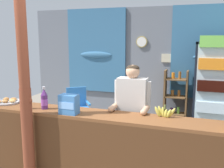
# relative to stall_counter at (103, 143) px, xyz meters

# --- Properties ---
(ground_plane) EXTENTS (8.05, 8.05, 0.00)m
(ground_plane) POSITION_rel_stall_counter_xyz_m (-0.04, 0.88, -0.55)
(ground_plane) COLOR gray
(back_wall_curtained) EXTENTS (5.47, 0.22, 2.53)m
(back_wall_curtained) POSITION_rel_stall_counter_xyz_m (0.02, 2.78, 0.76)
(back_wall_curtained) COLOR slate
(back_wall_curtained) RESTS_ON ground
(stall_counter) EXTENTS (3.41, 0.46, 0.91)m
(stall_counter) POSITION_rel_stall_counter_xyz_m (0.00, 0.00, 0.00)
(stall_counter) COLOR brown
(stall_counter) RESTS_ON ground
(timber_post) EXTENTS (0.17, 0.15, 2.49)m
(timber_post) POSITION_rel_stall_counter_xyz_m (-0.97, -0.23, 0.64)
(timber_post) COLOR brown
(timber_post) RESTS_ON ground
(drink_fridge) EXTENTS (0.75, 0.63, 1.92)m
(drink_fridge) POSITION_rel_stall_counter_xyz_m (1.39, 2.19, 0.50)
(drink_fridge) COLOR black
(drink_fridge) RESTS_ON ground
(bottle_shelf_rack) EXTENTS (0.48, 0.28, 1.22)m
(bottle_shelf_rack) POSITION_rel_stall_counter_xyz_m (0.66, 2.50, 0.09)
(bottle_shelf_rack) COLOR brown
(bottle_shelf_rack) RESTS_ON ground
(plastic_lawn_chair) EXTENTS (0.62, 0.62, 0.86)m
(plastic_lawn_chair) POSITION_rel_stall_counter_xyz_m (-1.24, 1.77, -0.06)
(plastic_lawn_chair) COLOR #3884D6
(plastic_lawn_chair) RESTS_ON ground
(shopkeeper) EXTENTS (0.52, 0.42, 1.52)m
(shopkeeper) POSITION_rel_stall_counter_xyz_m (0.25, 0.50, 0.40)
(shopkeeper) COLOR #28282D
(shopkeeper) RESTS_ON ground
(soda_bottle_grape_soda) EXTENTS (0.09, 0.09, 0.31)m
(soda_bottle_grape_soda) POSITION_rel_stall_counter_xyz_m (-0.89, 0.08, 0.49)
(soda_bottle_grape_soda) COLOR #56286B
(soda_bottle_grape_soda) RESTS_ON stall_counter
(soda_bottle_iced_tea) EXTENTS (0.06, 0.06, 0.21)m
(soda_bottle_iced_tea) POSITION_rel_stall_counter_xyz_m (-1.11, 0.00, 0.44)
(soda_bottle_iced_tea) COLOR brown
(soda_bottle_iced_tea) RESTS_ON stall_counter
(snack_box_biscuit) EXTENTS (0.24, 0.15, 0.26)m
(snack_box_biscuit) POSITION_rel_stall_counter_xyz_m (-0.45, -0.03, 0.48)
(snack_box_biscuit) COLOR #3D75B7
(snack_box_biscuit) RESTS_ON stall_counter
(pastry_tray) EXTENTS (0.39, 0.39, 0.07)m
(pastry_tray) POSITION_rel_stall_counter_xyz_m (-1.62, 0.18, 0.38)
(pastry_tray) COLOR #BCBCC1
(pastry_tray) RESTS_ON stall_counter
(banana_bunch) EXTENTS (0.28, 0.06, 0.16)m
(banana_bunch) POSITION_rel_stall_counter_xyz_m (0.73, 0.24, 0.42)
(banana_bunch) COLOR #CCC14C
(banana_bunch) RESTS_ON stall_counter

